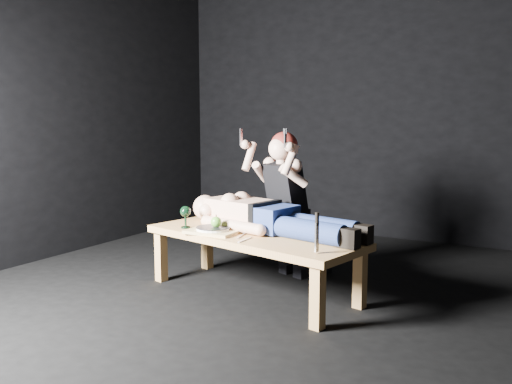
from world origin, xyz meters
TOP-DOWN VIEW (x-y plane):
  - ground at (0.00, 0.00)m, footprint 5.00×5.00m
  - back_wall at (0.00, 2.50)m, footprint 5.00×0.00m
  - table at (-0.32, 0.09)m, footprint 1.76×0.95m
  - lying_man at (-0.24, 0.23)m, footprint 1.72×0.83m
  - kneeling_woman at (-0.27, 0.64)m, footprint 0.87×0.92m
  - serving_tray at (-0.59, -0.03)m, footprint 0.38×0.28m
  - plate at (-0.59, -0.03)m, footprint 0.25×0.25m
  - apple at (-0.57, -0.02)m, footprint 0.08×0.08m
  - goblet at (-0.87, 0.01)m, footprint 0.10×0.10m
  - fork_flat at (-0.75, 0.02)m, footprint 0.05×0.18m
  - knife_flat at (-0.26, -0.12)m, footprint 0.02×0.18m
  - spoon_flat at (-0.35, -0.02)m, footprint 0.05×0.18m
  - carving_knife at (0.31, -0.22)m, footprint 0.04×0.04m

SIDE VIEW (x-z plane):
  - ground at x=0.00m, z-range 0.00..0.00m
  - table at x=-0.32m, z-range 0.00..0.45m
  - fork_flat at x=-0.75m, z-range 0.45..0.46m
  - knife_flat at x=-0.26m, z-range 0.45..0.46m
  - spoon_flat at x=-0.35m, z-range 0.45..0.46m
  - serving_tray at x=-0.59m, z-range 0.45..0.47m
  - plate at x=-0.59m, z-range 0.47..0.49m
  - apple at x=-0.57m, z-range 0.49..0.57m
  - goblet at x=-0.87m, z-range 0.45..0.62m
  - carving_knife at x=0.31m, z-range 0.45..0.71m
  - lying_man at x=-0.24m, z-range 0.45..0.71m
  - kneeling_woman at x=-0.27m, z-range 0.00..1.22m
  - back_wall at x=0.00m, z-range -1.00..4.00m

